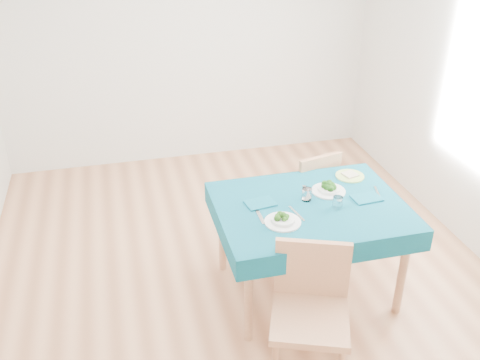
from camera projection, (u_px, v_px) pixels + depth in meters
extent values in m
cube|color=#A76A45|center=(240.00, 273.00, 4.33)|extent=(4.00, 4.50, 0.02)
cube|color=silver|center=(188.00, 39.00, 5.60)|extent=(4.00, 0.02, 2.70)
cube|color=#08475A|center=(308.00, 248.00, 3.97)|extent=(1.34, 1.02, 0.76)
cube|color=#AB7450|center=(311.00, 299.00, 3.18)|extent=(0.62, 0.65, 1.17)
cube|color=#AB7450|center=(306.00, 186.00, 4.58)|extent=(0.48, 0.51, 0.98)
cube|color=silver|center=(260.00, 217.00, 3.65)|extent=(0.03, 0.19, 0.00)
cube|color=silver|center=(297.00, 213.00, 3.69)|extent=(0.05, 0.21, 0.00)
cube|color=silver|center=(305.00, 193.00, 3.93)|extent=(0.08, 0.20, 0.00)
cube|color=silver|center=(378.00, 194.00, 3.93)|extent=(0.07, 0.22, 0.00)
cube|color=#0B5064|center=(260.00, 203.00, 3.80)|extent=(0.23, 0.18, 0.01)
cube|color=#0B5064|center=(366.00, 198.00, 3.86)|extent=(0.22, 0.16, 0.01)
cylinder|color=white|center=(307.00, 194.00, 3.83)|extent=(0.07, 0.07, 0.09)
cylinder|color=white|center=(338.00, 203.00, 3.73)|extent=(0.07, 0.07, 0.09)
cylinder|color=#BCE36F|center=(350.00, 176.00, 4.16)|extent=(0.22, 0.22, 0.01)
cube|color=beige|center=(350.00, 174.00, 4.16)|extent=(0.13, 0.13, 0.02)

